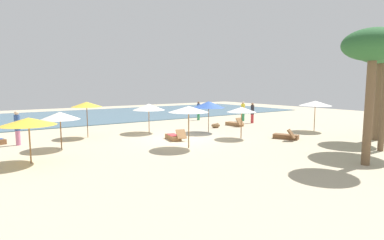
{
  "coord_description": "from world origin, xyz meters",
  "views": [
    {
      "loc": [
        -9.87,
        -15.76,
        3.37
      ],
      "look_at": [
        1.11,
        0.04,
        1.1
      ],
      "focal_mm": 28.17,
      "sensor_mm": 36.0,
      "label": 1
    }
  ],
  "objects_px": {
    "umbrella_3": "(60,116)",
    "umbrella_5": "(149,107)",
    "person_0": "(198,111)",
    "person_4": "(252,113)",
    "lounger_0": "(235,124)",
    "palm_3": "(381,53)",
    "palm_0": "(373,49)",
    "umbrella_1": "(209,105)",
    "lounger_4": "(174,137)",
    "umbrella_4": "(29,121)",
    "person_2": "(17,127)",
    "umbrella_2": "(315,103)",
    "person_3": "(243,111)",
    "dog": "(216,125)",
    "umbrella_6": "(87,104)",
    "lounger_3": "(286,136)",
    "umbrella_0": "(189,109)",
    "umbrella_7": "(242,110)"
  },
  "relations": [
    {
      "from": "umbrella_7",
      "to": "lounger_0",
      "type": "relative_size",
      "value": 1.15
    },
    {
      "from": "person_0",
      "to": "person_3",
      "type": "relative_size",
      "value": 0.99
    },
    {
      "from": "lounger_4",
      "to": "dog",
      "type": "height_order",
      "value": "lounger_4"
    },
    {
      "from": "umbrella_5",
      "to": "lounger_4",
      "type": "relative_size",
      "value": 1.26
    },
    {
      "from": "umbrella_4",
      "to": "person_3",
      "type": "distance_m",
      "value": 19.14
    },
    {
      "from": "lounger_0",
      "to": "lounger_4",
      "type": "bearing_deg",
      "value": -161.3
    },
    {
      "from": "person_0",
      "to": "palm_0",
      "type": "bearing_deg",
      "value": -102.17
    },
    {
      "from": "lounger_4",
      "to": "umbrella_1",
      "type": "bearing_deg",
      "value": 16.59
    },
    {
      "from": "palm_0",
      "to": "umbrella_6",
      "type": "bearing_deg",
      "value": 119.92
    },
    {
      "from": "palm_3",
      "to": "person_2",
      "type": "bearing_deg",
      "value": 149.49
    },
    {
      "from": "umbrella_3",
      "to": "umbrella_7",
      "type": "height_order",
      "value": "umbrella_7"
    },
    {
      "from": "palm_0",
      "to": "lounger_3",
      "type": "bearing_deg",
      "value": 68.59
    },
    {
      "from": "umbrella_4",
      "to": "person_2",
      "type": "bearing_deg",
      "value": 90.64
    },
    {
      "from": "umbrella_3",
      "to": "umbrella_5",
      "type": "height_order",
      "value": "umbrella_5"
    },
    {
      "from": "umbrella_0",
      "to": "palm_3",
      "type": "bearing_deg",
      "value": -23.14
    },
    {
      "from": "umbrella_1",
      "to": "palm_0",
      "type": "height_order",
      "value": "palm_0"
    },
    {
      "from": "umbrella_1",
      "to": "umbrella_2",
      "type": "xyz_separation_m",
      "value": [
        6.69,
        -3.91,
        0.05
      ]
    },
    {
      "from": "umbrella_5",
      "to": "person_0",
      "type": "distance_m",
      "value": 8.45
    },
    {
      "from": "palm_0",
      "to": "umbrella_1",
      "type": "bearing_deg",
      "value": 90.52
    },
    {
      "from": "palm_0",
      "to": "umbrella_7",
      "type": "bearing_deg",
      "value": 88.95
    },
    {
      "from": "umbrella_1",
      "to": "umbrella_3",
      "type": "relative_size",
      "value": 1.13
    },
    {
      "from": "umbrella_0",
      "to": "lounger_4",
      "type": "xyz_separation_m",
      "value": [
        0.63,
        2.55,
        -1.91
      ]
    },
    {
      "from": "person_3",
      "to": "umbrella_2",
      "type": "bearing_deg",
      "value": -90.47
    },
    {
      "from": "umbrella_2",
      "to": "person_3",
      "type": "distance_m",
      "value": 7.48
    },
    {
      "from": "umbrella_1",
      "to": "palm_3",
      "type": "bearing_deg",
      "value": -51.27
    },
    {
      "from": "umbrella_6",
      "to": "person_0",
      "type": "relative_size",
      "value": 1.28
    },
    {
      "from": "person_4",
      "to": "person_0",
      "type": "bearing_deg",
      "value": 119.76
    },
    {
      "from": "person_3",
      "to": "dog",
      "type": "distance_m",
      "value": 5.33
    },
    {
      "from": "umbrella_5",
      "to": "palm_3",
      "type": "relative_size",
      "value": 0.36
    },
    {
      "from": "umbrella_4",
      "to": "umbrella_0",
      "type": "bearing_deg",
      "value": -9.74
    },
    {
      "from": "umbrella_6",
      "to": "person_2",
      "type": "distance_m",
      "value": 4.07
    },
    {
      "from": "umbrella_6",
      "to": "person_0",
      "type": "bearing_deg",
      "value": 17.68
    },
    {
      "from": "lounger_0",
      "to": "palm_3",
      "type": "relative_size",
      "value": 0.28
    },
    {
      "from": "person_3",
      "to": "dog",
      "type": "height_order",
      "value": "person_3"
    },
    {
      "from": "umbrella_7",
      "to": "lounger_3",
      "type": "distance_m",
      "value": 3.24
    },
    {
      "from": "person_4",
      "to": "palm_3",
      "type": "height_order",
      "value": "palm_3"
    },
    {
      "from": "umbrella_4",
      "to": "person_0",
      "type": "bearing_deg",
      "value": 29.84
    },
    {
      "from": "person_4",
      "to": "umbrella_0",
      "type": "bearing_deg",
      "value": -152.3
    },
    {
      "from": "person_0",
      "to": "palm_0",
      "type": "distance_m",
      "value": 17.85
    },
    {
      "from": "umbrella_0",
      "to": "lounger_4",
      "type": "bearing_deg",
      "value": 76.17
    },
    {
      "from": "palm_0",
      "to": "umbrella_4",
      "type": "bearing_deg",
      "value": 144.33
    },
    {
      "from": "person_3",
      "to": "umbrella_5",
      "type": "bearing_deg",
      "value": -173.14
    },
    {
      "from": "umbrella_6",
      "to": "lounger_3",
      "type": "height_order",
      "value": "umbrella_6"
    },
    {
      "from": "umbrella_6",
      "to": "lounger_3",
      "type": "relative_size",
      "value": 1.29
    },
    {
      "from": "person_0",
      "to": "person_4",
      "type": "height_order",
      "value": "person_4"
    },
    {
      "from": "umbrella_0",
      "to": "umbrella_1",
      "type": "bearing_deg",
      "value": 41.01
    },
    {
      "from": "lounger_3",
      "to": "palm_0",
      "type": "distance_m",
      "value": 7.76
    },
    {
      "from": "umbrella_2",
      "to": "umbrella_5",
      "type": "xyz_separation_m",
      "value": [
        -10.22,
        6.16,
        -0.21
      ]
    },
    {
      "from": "umbrella_3",
      "to": "umbrella_7",
      "type": "distance_m",
      "value": 10.45
    },
    {
      "from": "umbrella_6",
      "to": "person_0",
      "type": "distance_m",
      "value": 12.01
    }
  ]
}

